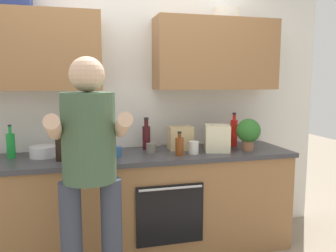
{
  "coord_description": "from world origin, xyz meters",
  "views": [
    {
      "loc": [
        -0.43,
        -2.86,
        1.53
      ],
      "look_at": [
        0.29,
        -0.1,
        1.15
      ],
      "focal_mm": 36.43,
      "sensor_mm": 36.0,
      "label": 1
    }
  ],
  "objects_px": {
    "bottle_wine": "(146,136)",
    "bottle_vinegar": "(179,146)",
    "person_standing": "(90,165)",
    "cup_coffee": "(194,147)",
    "bottle_syrup": "(80,136)",
    "bottle_oil": "(251,139)",
    "mixing_bowl": "(43,152)",
    "potted_herb": "(248,132)",
    "bottle_hotsauce": "(234,132)",
    "cup_stoneware": "(151,148)",
    "grocery_bag_bread": "(180,138)",
    "bottle_soda": "(11,145)",
    "cup_tea": "(117,152)",
    "grocery_bag_rice": "(217,138)",
    "bottle_soy": "(60,148)"
  },
  "relations": [
    {
      "from": "bottle_soda",
      "to": "cup_tea",
      "type": "distance_m",
      "value": 0.87
    },
    {
      "from": "bottle_oil",
      "to": "bottle_soda",
      "type": "xyz_separation_m",
      "value": [
        -2.13,
        0.07,
        0.03
      ]
    },
    {
      "from": "bottle_soy",
      "to": "potted_herb",
      "type": "bearing_deg",
      "value": -0.09
    },
    {
      "from": "bottle_vinegar",
      "to": "cup_tea",
      "type": "bearing_deg",
      "value": 170.56
    },
    {
      "from": "bottle_vinegar",
      "to": "bottle_oil",
      "type": "xyz_separation_m",
      "value": [
        0.76,
        0.18,
        -0.0
      ]
    },
    {
      "from": "bottle_soy",
      "to": "grocery_bag_rice",
      "type": "relative_size",
      "value": 1.06
    },
    {
      "from": "bottle_hotsauce",
      "to": "cup_tea",
      "type": "height_order",
      "value": "bottle_hotsauce"
    },
    {
      "from": "bottle_syrup",
      "to": "cup_tea",
      "type": "bearing_deg",
      "value": -40.56
    },
    {
      "from": "bottle_syrup",
      "to": "bottle_oil",
      "type": "distance_m",
      "value": 1.59
    },
    {
      "from": "bottle_wine",
      "to": "bottle_vinegar",
      "type": "bearing_deg",
      "value": -56.52
    },
    {
      "from": "person_standing",
      "to": "cup_stoneware",
      "type": "height_order",
      "value": "person_standing"
    },
    {
      "from": "bottle_syrup",
      "to": "bottle_wine",
      "type": "xyz_separation_m",
      "value": [
        0.59,
        -0.01,
        -0.02
      ]
    },
    {
      "from": "bottle_soda",
      "to": "cup_coffee",
      "type": "relative_size",
      "value": 2.54
    },
    {
      "from": "bottle_oil",
      "to": "grocery_bag_rice",
      "type": "bearing_deg",
      "value": -165.99
    },
    {
      "from": "cup_stoneware",
      "to": "grocery_bag_bread",
      "type": "distance_m",
      "value": 0.31
    },
    {
      "from": "bottle_syrup",
      "to": "bottle_soy",
      "type": "relative_size",
      "value": 1.31
    },
    {
      "from": "bottle_vinegar",
      "to": "bottle_wine",
      "type": "xyz_separation_m",
      "value": [
        -0.22,
        0.33,
        0.04
      ]
    },
    {
      "from": "bottle_hotsauce",
      "to": "potted_herb",
      "type": "relative_size",
      "value": 1.12
    },
    {
      "from": "bottle_soda",
      "to": "bottle_soy",
      "type": "height_order",
      "value": "bottle_soda"
    },
    {
      "from": "cup_coffee",
      "to": "grocery_bag_bread",
      "type": "height_order",
      "value": "grocery_bag_bread"
    },
    {
      "from": "person_standing",
      "to": "cup_coffee",
      "type": "xyz_separation_m",
      "value": [
        0.9,
        0.59,
        -0.04
      ]
    },
    {
      "from": "bottle_vinegar",
      "to": "cup_coffee",
      "type": "bearing_deg",
      "value": 14.59
    },
    {
      "from": "bottle_syrup",
      "to": "grocery_bag_rice",
      "type": "xyz_separation_m",
      "value": [
        1.19,
        -0.26,
        -0.03
      ]
    },
    {
      "from": "bottle_syrup",
      "to": "grocery_bag_rice",
      "type": "height_order",
      "value": "bottle_syrup"
    },
    {
      "from": "bottle_wine",
      "to": "bottle_oil",
      "type": "bearing_deg",
      "value": -8.85
    },
    {
      "from": "person_standing",
      "to": "cup_tea",
      "type": "bearing_deg",
      "value": 69.17
    },
    {
      "from": "mixing_bowl",
      "to": "cup_tea",
      "type": "bearing_deg",
      "value": -13.36
    },
    {
      "from": "bottle_wine",
      "to": "cup_coffee",
      "type": "relative_size",
      "value": 2.71
    },
    {
      "from": "mixing_bowl",
      "to": "potted_herb",
      "type": "relative_size",
      "value": 0.75
    },
    {
      "from": "bottle_oil",
      "to": "cup_coffee",
      "type": "relative_size",
      "value": 1.95
    },
    {
      "from": "bottle_oil",
      "to": "grocery_bag_rice",
      "type": "xyz_separation_m",
      "value": [
        -0.39,
        -0.1,
        0.04
      ]
    },
    {
      "from": "bottle_syrup",
      "to": "cup_stoneware",
      "type": "relative_size",
      "value": 3.74
    },
    {
      "from": "bottle_hotsauce",
      "to": "cup_tea",
      "type": "xyz_separation_m",
      "value": [
        -1.14,
        -0.18,
        -0.09
      ]
    },
    {
      "from": "bottle_oil",
      "to": "potted_herb",
      "type": "height_order",
      "value": "potted_herb"
    },
    {
      "from": "potted_herb",
      "to": "bottle_wine",
      "type": "bearing_deg",
      "value": 161.92
    },
    {
      "from": "grocery_bag_bread",
      "to": "person_standing",
      "type": "bearing_deg",
      "value": -136.38
    },
    {
      "from": "bottle_wine",
      "to": "mixing_bowl",
      "type": "bearing_deg",
      "value": -173.23
    },
    {
      "from": "person_standing",
      "to": "cup_coffee",
      "type": "height_order",
      "value": "person_standing"
    },
    {
      "from": "bottle_vinegar",
      "to": "cup_stoneware",
      "type": "xyz_separation_m",
      "value": [
        -0.21,
        0.17,
        -0.04
      ]
    },
    {
      "from": "bottle_soy",
      "to": "cup_stoneware",
      "type": "relative_size",
      "value": 2.85
    },
    {
      "from": "bottle_hotsauce",
      "to": "potted_herb",
      "type": "distance_m",
      "value": 0.23
    },
    {
      "from": "cup_tea",
      "to": "cup_stoneware",
      "type": "distance_m",
      "value": 0.32
    },
    {
      "from": "bottle_vinegar",
      "to": "grocery_bag_rice",
      "type": "bearing_deg",
      "value": 12.55
    },
    {
      "from": "bottle_hotsauce",
      "to": "grocery_bag_bread",
      "type": "xyz_separation_m",
      "value": [
        -0.55,
        -0.02,
        -0.03
      ]
    },
    {
      "from": "bottle_oil",
      "to": "grocery_bag_bread",
      "type": "bearing_deg",
      "value": 174.29
    },
    {
      "from": "grocery_bag_bread",
      "to": "cup_stoneware",
      "type": "bearing_deg",
      "value": -164.9
    },
    {
      "from": "bottle_oil",
      "to": "bottle_wine",
      "type": "bearing_deg",
      "value": 171.15
    },
    {
      "from": "bottle_soda",
      "to": "mixing_bowl",
      "type": "distance_m",
      "value": 0.26
    },
    {
      "from": "cup_coffee",
      "to": "grocery_bag_rice",
      "type": "height_order",
      "value": "grocery_bag_rice"
    },
    {
      "from": "bottle_vinegar",
      "to": "potted_herb",
      "type": "height_order",
      "value": "potted_herb"
    }
  ]
}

